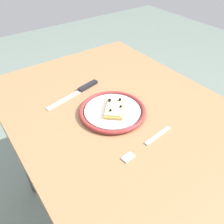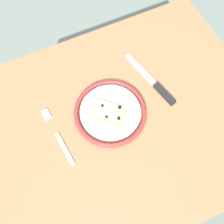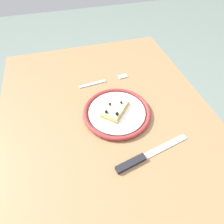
# 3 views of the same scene
# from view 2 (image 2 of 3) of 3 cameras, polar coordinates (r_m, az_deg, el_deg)

# --- Properties ---
(ground_plane) EXTENTS (6.00, 6.00, 0.00)m
(ground_plane) POSITION_cam_2_polar(r_m,az_deg,el_deg) (1.47, 0.70, -12.41)
(ground_plane) COLOR slate
(dining_table) EXTENTS (0.95, 0.72, 0.75)m
(dining_table) POSITION_cam_2_polar(r_m,az_deg,el_deg) (0.84, 1.21, -4.49)
(dining_table) COLOR #936D47
(dining_table) RESTS_ON ground_plane
(plate) EXTENTS (0.23, 0.23, 0.02)m
(plate) POSITION_cam_2_polar(r_m,az_deg,el_deg) (0.75, -0.41, 0.01)
(plate) COLOR white
(plate) RESTS_ON dining_table
(pizza_slice_near) EXTENTS (0.12, 0.11, 0.03)m
(pizza_slice_near) POSITION_cam_2_polar(r_m,az_deg,el_deg) (0.73, -0.65, -0.06)
(pizza_slice_near) COLOR tan
(pizza_slice_near) RESTS_ON plate
(knife) EXTENTS (0.07, 0.24, 0.01)m
(knife) POSITION_cam_2_polar(r_m,az_deg,el_deg) (0.80, 10.85, 5.91)
(knife) COLOR silver
(knife) RESTS_ON dining_table
(fork) EXTENTS (0.04, 0.20, 0.00)m
(fork) POSITION_cam_2_polar(r_m,az_deg,el_deg) (0.75, -12.85, -5.49)
(fork) COLOR #BEBEBE
(fork) RESTS_ON dining_table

